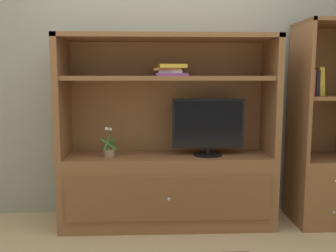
{
  "coord_description": "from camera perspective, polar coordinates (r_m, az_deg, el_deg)",
  "views": [
    {
      "loc": [
        -0.11,
        -2.55,
        1.23
      ],
      "look_at": [
        0.0,
        0.35,
        0.85
      ],
      "focal_mm": 38.49,
      "sensor_mm": 36.0,
      "label": 1
    }
  ],
  "objects": [
    {
      "name": "upright_book_row",
      "position": [
        3.23,
        22.05,
        6.51
      ],
      "size": [
        0.14,
        0.17,
        0.27
      ],
      "color": "#A56638",
      "rests_on": "bookshelf_tall"
    },
    {
      "name": "tv_monitor",
      "position": [
        2.98,
        6.36,
        -0.09
      ],
      "size": [
        0.59,
        0.24,
        0.47
      ],
      "color": "black",
      "rests_on": "media_console"
    },
    {
      "name": "media_console",
      "position": [
        3.05,
        -0.04,
        -6.49
      ],
      "size": [
        1.76,
        0.48,
        1.58
      ],
      "color": "brown",
      "rests_on": "ground_plane"
    },
    {
      "name": "magazine_stack",
      "position": [
        2.95,
        0.41,
        8.8
      ],
      "size": [
        0.27,
        0.35,
        0.09
      ],
      "color": "purple",
      "rests_on": "media_console"
    },
    {
      "name": "ground_plane",
      "position": [
        2.83,
        0.29,
        -18.29
      ],
      "size": [
        8.0,
        8.0,
        0.0
      ],
      "primitive_type": "plane",
      "color": "tan"
    },
    {
      "name": "potted_plant",
      "position": [
        2.97,
        -9.29,
        -3.9
      ],
      "size": [
        0.14,
        0.12,
        0.27
      ],
      "color": "#8C7251",
      "rests_on": "media_console"
    },
    {
      "name": "painted_rear_wall",
      "position": [
        3.3,
        -0.27,
        10.41
      ],
      "size": [
        6.0,
        0.1,
        2.8
      ],
      "primitive_type": "cube",
      "color": "gray",
      "rests_on": "ground_plane"
    },
    {
      "name": "bookshelf_tall",
      "position": [
        3.36,
        23.23,
        -4.86
      ],
      "size": [
        0.49,
        0.48,
        1.7
      ],
      "color": "brown",
      "rests_on": "ground_plane"
    }
  ]
}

